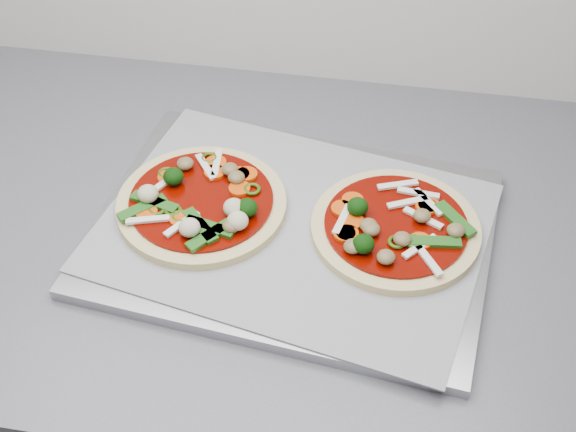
# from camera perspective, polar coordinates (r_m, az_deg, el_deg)

# --- Properties ---
(countertop) EXTENTS (3.60, 0.60, 0.04)m
(countertop) POSITION_cam_1_polar(r_m,az_deg,el_deg) (0.94, 14.78, -3.36)
(countertop) COLOR #5C5C64
(countertop) RESTS_ON base_cabinet
(baking_tray) EXTENTS (0.47, 0.37, 0.01)m
(baking_tray) POSITION_cam_1_polar(r_m,az_deg,el_deg) (0.91, 0.35, -1.11)
(baking_tray) COLOR #9B9AA0
(baking_tray) RESTS_ON countertop
(parchment) EXTENTS (0.47, 0.38, 0.00)m
(parchment) POSITION_cam_1_polar(r_m,az_deg,el_deg) (0.90, 0.36, -0.75)
(parchment) COLOR gray
(parchment) RESTS_ON baking_tray
(pizza_left) EXTENTS (0.25, 0.25, 0.03)m
(pizza_left) POSITION_cam_1_polar(r_m,az_deg,el_deg) (0.92, -6.13, 0.95)
(pizza_left) COLOR #D8BF7D
(pizza_left) RESTS_ON parchment
(pizza_right) EXTENTS (0.19, 0.19, 0.03)m
(pizza_right) POSITION_cam_1_polar(r_m,az_deg,el_deg) (0.89, 7.57, -0.83)
(pizza_right) COLOR #D8BF7D
(pizza_right) RESTS_ON parchment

